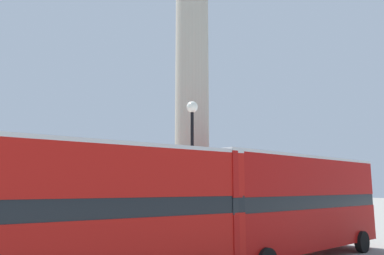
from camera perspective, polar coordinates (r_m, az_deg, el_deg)
name	(u,v)px	position (r m, az deg, el deg)	size (l,w,h in m)	color
ground_plane	(192,246)	(20.93, 0.00, -17.54)	(200.00, 200.00, 0.00)	gray
monument_column	(192,116)	(21.09, 0.00, 1.77)	(6.07, 6.07, 22.31)	#ADA593
bus_a	(294,202)	(17.53, 15.22, -10.87)	(10.90, 3.55, 4.41)	#A80F0C
bus_b	(60,212)	(11.12, -19.45, -12.04)	(11.53, 3.05, 4.34)	#B7140F
street_lamp	(192,160)	(15.96, 0.02, -5.02)	(0.50, 0.50, 6.78)	black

